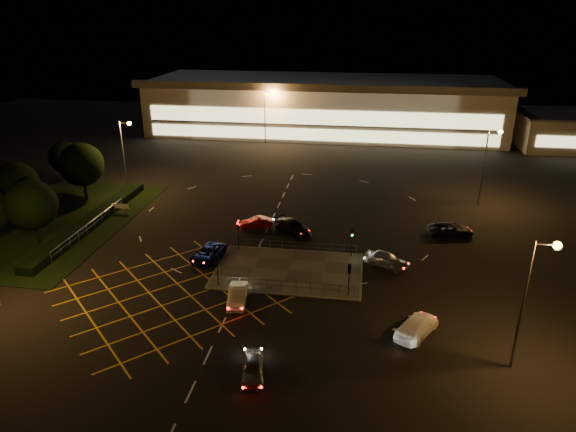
# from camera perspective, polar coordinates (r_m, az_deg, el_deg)

# --- Properties ---
(ground) EXTENTS (180.00, 180.00, 0.00)m
(ground) POSITION_cam_1_polar(r_m,az_deg,el_deg) (52.85, -1.76, -4.96)
(ground) COLOR black
(ground) RESTS_ON ground
(pedestrian_island) EXTENTS (14.00, 9.00, 0.12)m
(pedestrian_island) POSITION_cam_1_polar(r_m,az_deg,el_deg) (50.77, 0.07, -6.07)
(pedestrian_island) COLOR #4C4944
(pedestrian_island) RESTS_ON ground
(grass_verge) EXTENTS (18.00, 30.00, 0.08)m
(grass_verge) POSITION_cam_1_polar(r_m,az_deg,el_deg) (68.19, -24.62, -0.62)
(grass_verge) COLOR black
(grass_verge) RESTS_ON ground
(hedge) EXTENTS (2.00, 26.00, 1.00)m
(hedge) POSITION_cam_1_polar(r_m,az_deg,el_deg) (65.47, -21.00, -0.52)
(hedge) COLOR black
(hedge) RESTS_ON ground
(supermarket) EXTENTS (72.00, 26.50, 10.50)m
(supermarket) POSITION_cam_1_polar(r_m,az_deg,el_deg) (110.19, 4.07, 12.22)
(supermarket) COLOR beige
(supermarket) RESTS_ON ground
(retail_unit_a) EXTENTS (18.80, 14.80, 6.35)m
(retail_unit_a) POSITION_cam_1_polar(r_m,az_deg,el_deg) (109.01, 28.78, 8.35)
(retail_unit_a) COLOR beige
(retail_unit_a) RESTS_ON ground
(streetlight_se) EXTENTS (1.78, 0.56, 10.03)m
(streetlight_se) POSITION_cam_1_polar(r_m,az_deg,el_deg) (38.54, 25.56, -7.18)
(streetlight_se) COLOR slate
(streetlight_se) RESTS_ON ground
(streetlight_nw) EXTENTS (1.78, 0.56, 10.03)m
(streetlight_nw) POSITION_cam_1_polar(r_m,az_deg,el_deg) (73.99, -17.63, 7.38)
(streetlight_nw) COLOR slate
(streetlight_nw) RESTS_ON ground
(streetlight_ne) EXTENTS (1.78, 0.56, 10.03)m
(streetlight_ne) POSITION_cam_1_polar(r_m,az_deg,el_deg) (70.35, 21.41, 6.17)
(streetlight_ne) COLOR slate
(streetlight_ne) RESTS_ON ground
(streetlight_far_left) EXTENTS (1.78, 0.56, 10.03)m
(streetlight_far_left) POSITION_cam_1_polar(r_m,az_deg,el_deg) (97.61, -2.34, 11.73)
(streetlight_far_left) COLOR slate
(streetlight_far_left) RESTS_ON ground
(streetlight_far_right) EXTENTS (1.78, 0.56, 10.03)m
(streetlight_far_right) POSITION_cam_1_polar(r_m,az_deg,el_deg) (100.26, 21.39, 10.54)
(streetlight_far_right) COLOR slate
(streetlight_far_right) RESTS_ON ground
(signal_sw) EXTENTS (0.28, 0.30, 3.15)m
(signal_sw) POSITION_cam_1_polar(r_m,az_deg,el_deg) (47.44, -7.87, -5.29)
(signal_sw) COLOR black
(signal_sw) RESTS_ON pedestrian_island
(signal_se) EXTENTS (0.28, 0.30, 3.15)m
(signal_se) POSITION_cam_1_polar(r_m,az_deg,el_deg) (45.73, 6.82, -6.33)
(signal_se) COLOR black
(signal_se) RESTS_ON pedestrian_island
(signal_nw) EXTENTS (0.28, 0.30, 3.15)m
(signal_nw) POSITION_cam_1_polar(r_m,az_deg,el_deg) (54.39, -5.57, -1.49)
(signal_nw) COLOR black
(signal_nw) RESTS_ON pedestrian_island
(signal_ne) EXTENTS (0.28, 0.30, 3.15)m
(signal_ne) POSITION_cam_1_polar(r_m,az_deg,el_deg) (52.91, 7.16, -2.26)
(signal_ne) COLOR black
(signal_ne) RESTS_ON pedestrian_island
(tree_b) EXTENTS (5.40, 5.40, 7.35)m
(tree_b) POSITION_cam_1_polar(r_m,az_deg,el_deg) (68.99, -28.02, 3.12)
(tree_b) COLOR black
(tree_b) RESTS_ON ground
(tree_c) EXTENTS (5.76, 5.76, 7.84)m
(tree_c) POSITION_cam_1_polar(r_m,az_deg,el_deg) (73.07, -21.96, 5.32)
(tree_c) COLOR black
(tree_c) RESTS_ON ground
(tree_d) EXTENTS (4.68, 4.68, 6.37)m
(tree_d) POSITION_cam_1_polar(r_m,az_deg,el_deg) (81.31, -23.50, 5.98)
(tree_d) COLOR black
(tree_d) RESTS_ON ground
(tree_e) EXTENTS (5.40, 5.40, 7.35)m
(tree_e) POSITION_cam_1_polar(r_m,az_deg,el_deg) (60.96, -26.64, 1.12)
(tree_e) COLOR black
(tree_e) RESTS_ON ground
(car_near_silver) EXTENTS (2.27, 4.09, 1.32)m
(car_near_silver) POSITION_cam_1_polar(r_m,az_deg,el_deg) (37.52, -3.94, -16.44)
(car_near_silver) COLOR silver
(car_near_silver) RESTS_ON ground
(car_queue_white) EXTENTS (2.07, 4.40, 1.39)m
(car_queue_white) POSITION_cam_1_polar(r_m,az_deg,el_deg) (45.60, -5.65, -8.78)
(car_queue_white) COLOR white
(car_queue_white) RESTS_ON ground
(car_left_blue) EXTENTS (3.02, 5.16, 1.35)m
(car_left_blue) POSITION_cam_1_polar(r_m,az_deg,el_deg) (53.40, -8.90, -4.13)
(car_left_blue) COLOR #0E1754
(car_left_blue) RESTS_ON ground
(car_far_dkgrey) EXTENTS (5.25, 4.82, 1.48)m
(car_far_dkgrey) POSITION_cam_1_polar(r_m,az_deg,el_deg) (58.95, 0.48, -1.19)
(car_far_dkgrey) COLOR black
(car_far_dkgrey) RESTS_ON ground
(car_right_silver) EXTENTS (4.82, 3.55, 1.52)m
(car_right_silver) POSITION_cam_1_polar(r_m,az_deg,el_deg) (52.20, 10.87, -4.80)
(car_right_silver) COLOR #B1B2B8
(car_right_silver) RESTS_ON ground
(car_circ_red) EXTENTS (3.97, 2.43, 1.24)m
(car_circ_red) POSITION_cam_1_polar(r_m,az_deg,el_deg) (60.55, -3.52, -0.71)
(car_circ_red) COLOR maroon
(car_circ_red) RESTS_ON ground
(car_east_grey) EXTENTS (5.45, 3.18, 1.42)m
(car_east_grey) POSITION_cam_1_polar(r_m,az_deg,el_deg) (61.10, 17.62, -1.45)
(car_east_grey) COLOR black
(car_east_grey) RESTS_ON ground
(car_approach_white) EXTENTS (4.29, 5.36, 1.46)m
(car_approach_white) POSITION_cam_1_polar(r_m,az_deg,el_deg) (42.62, 14.11, -11.78)
(car_approach_white) COLOR white
(car_approach_white) RESTS_ON ground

